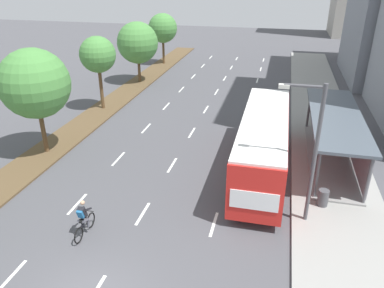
# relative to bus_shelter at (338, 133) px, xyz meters

# --- Properties ---
(median_strip) EXTENTS (2.60, 52.00, 0.12)m
(median_strip) POSITION_rel_bus_shelter_xyz_m (-17.83, 6.53, -1.81)
(median_strip) COLOR brown
(median_strip) RESTS_ON ground
(sidewalk_right) EXTENTS (4.50, 52.00, 0.15)m
(sidewalk_right) POSITION_rel_bus_shelter_xyz_m (-0.28, 6.53, -1.79)
(sidewalk_right) COLOR gray
(sidewalk_right) RESTS_ON ground
(lane_divider_left) EXTENTS (0.14, 47.36, 0.01)m
(lane_divider_left) POSITION_rel_bus_shelter_xyz_m (-13.03, 4.71, -1.86)
(lane_divider_left) COLOR white
(lane_divider_left) RESTS_ON ground
(lane_divider_center) EXTENTS (0.14, 47.36, 0.01)m
(lane_divider_center) POSITION_rel_bus_shelter_xyz_m (-9.53, 4.71, -1.86)
(lane_divider_center) COLOR white
(lane_divider_center) RESTS_ON ground
(lane_divider_right) EXTENTS (0.14, 47.36, 0.01)m
(lane_divider_right) POSITION_rel_bus_shelter_xyz_m (-6.03, 4.71, -1.86)
(lane_divider_right) COLOR white
(lane_divider_right) RESTS_ON ground
(bus_shelter) EXTENTS (2.90, 10.47, 2.86)m
(bus_shelter) POSITION_rel_bus_shelter_xyz_m (0.00, 0.00, 0.00)
(bus_shelter) COLOR gray
(bus_shelter) RESTS_ON sidewalk_right
(bus) EXTENTS (2.54, 11.29, 3.37)m
(bus) POSITION_rel_bus_shelter_xyz_m (-4.28, -2.42, 0.20)
(bus) COLOR red
(bus) RESTS_ON ground
(cyclist) EXTENTS (0.46, 1.82, 1.71)m
(cyclist) POSITION_rel_bus_shelter_xyz_m (-11.46, -9.97, -1.08)
(cyclist) COLOR black
(cyclist) RESTS_ON ground
(median_tree_second) EXTENTS (4.19, 4.19, 6.54)m
(median_tree_second) POSITION_rel_bus_shelter_xyz_m (-17.84, -3.14, 2.69)
(median_tree_second) COLOR brown
(median_tree_second) RESTS_ON median_strip
(median_tree_third) EXTENTS (2.87, 2.87, 5.91)m
(median_tree_third) POSITION_rel_bus_shelter_xyz_m (-17.97, 5.28, 2.69)
(median_tree_third) COLOR brown
(median_tree_third) RESTS_ON median_strip
(median_tree_fourth) EXTENTS (4.09, 4.09, 5.99)m
(median_tree_fourth) POSITION_rel_bus_shelter_xyz_m (-17.89, 13.69, 2.19)
(median_tree_fourth) COLOR brown
(median_tree_fourth) RESTS_ON median_strip
(median_tree_fifth) EXTENTS (3.43, 3.43, 5.93)m
(median_tree_fifth) POSITION_rel_bus_shelter_xyz_m (-17.93, 22.11, 2.45)
(median_tree_fifth) COLOR brown
(median_tree_fifth) RESTS_ON median_strip
(streetlight) EXTENTS (1.91, 0.24, 6.50)m
(streetlight) POSITION_rel_bus_shelter_xyz_m (-2.11, -6.71, 2.02)
(streetlight) COLOR #4C4C51
(streetlight) RESTS_ON sidewalk_right
(trash_bin) EXTENTS (0.52, 0.52, 0.85)m
(trash_bin) POSITION_rel_bus_shelter_xyz_m (-1.08, -5.35, -1.29)
(trash_bin) COLOR #4C4C51
(trash_bin) RESTS_ON sidewalk_right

